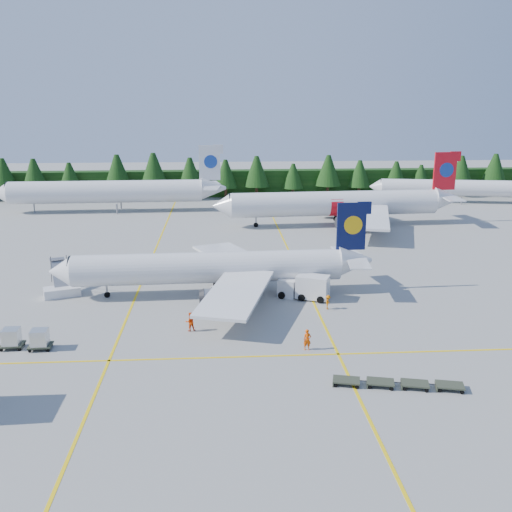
{
  "coord_description": "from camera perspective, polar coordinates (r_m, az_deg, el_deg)",
  "views": [
    {
      "loc": [
        -4.28,
        -51.72,
        21.62
      ],
      "look_at": [
        0.07,
        14.65,
        3.5
      ],
      "focal_mm": 40.0,
      "sensor_mm": 36.0,
      "label": 1
    }
  ],
  "objects": [
    {
      "name": "crew_a",
      "position": [
        51.76,
        5.15,
        -8.34
      ],
      "size": [
        0.72,
        0.48,
        1.93
      ],
      "primitive_type": "imported",
      "rotation": [
        0.0,
        0.0,
        0.03
      ],
      "color": "#DA4604",
      "rests_on": "ground"
    },
    {
      "name": "treeline_hedge",
      "position": [
        135.08,
        -1.91,
        7.31
      ],
      "size": [
        220.0,
        4.0,
        6.0
      ],
      "primitive_type": "cube",
      "color": "black",
      "rests_on": "ground"
    },
    {
      "name": "airstairs",
      "position": [
        69.29,
        -18.86,
        -3.12
      ],
      "size": [
        4.48,
        6.02,
        3.57
      ],
      "rotation": [
        0.0,
        0.0,
        0.34
      ],
      "color": "silver",
      "rests_on": "ground"
    },
    {
      "name": "taxi_stripe_b",
      "position": [
        75.61,
        4.23,
        -1.41
      ],
      "size": [
        0.25,
        120.0,
        0.01
      ],
      "primitive_type": "cube",
      "color": "yellow",
      "rests_on": "ground"
    },
    {
      "name": "crew_c",
      "position": [
        61.75,
        7.21,
        -4.61
      ],
      "size": [
        0.64,
        0.76,
        1.56
      ],
      "primitive_type": "imported",
      "rotation": [
        0.0,
        0.0,
        1.2
      ],
      "color": "#D76704",
      "rests_on": "ground"
    },
    {
      "name": "dolly_train",
      "position": [
        46.87,
        13.98,
        -12.17
      ],
      "size": [
        10.19,
        3.12,
        0.12
      ],
      "rotation": [
        0.0,
        0.0,
        -0.24
      ],
      "color": "#353A2A",
      "rests_on": "ground"
    },
    {
      "name": "airliner_far_left",
      "position": [
        119.13,
        -15.3,
        6.25
      ],
      "size": [
        45.06,
        5.46,
        13.1
      ],
      "rotation": [
        0.0,
        0.0,
        0.02
      ],
      "color": "silver",
      "rests_on": "ground"
    },
    {
      "name": "uld_pair",
      "position": [
        55.72,
        -22.05,
        -7.6
      ],
      "size": [
        4.68,
        2.01,
        1.56
      ],
      "rotation": [
        0.0,
        0.0,
        0.04
      ],
      "color": "#353A2A",
      "rests_on": "ground"
    },
    {
      "name": "taxi_stripe_cross",
      "position": [
        50.75,
        1.47,
        -9.97
      ],
      "size": [
        80.0,
        0.25,
        0.01
      ],
      "primitive_type": "cube",
      "color": "yellow",
      "rests_on": "ground"
    },
    {
      "name": "ground",
      "position": [
        56.22,
        0.91,
        -7.38
      ],
      "size": [
        320.0,
        320.0,
        0.0
      ],
      "primitive_type": "plane",
      "color": "gray",
      "rests_on": "ground"
    },
    {
      "name": "airliner_navy",
      "position": [
        65.42,
        -5.31,
        -1.23
      ],
      "size": [
        35.96,
        29.57,
        10.45
      ],
      "rotation": [
        0.0,
        0.0,
        0.03
      ],
      "color": "silver",
      "rests_on": "ground"
    },
    {
      "name": "crew_b",
      "position": [
        55.98,
        -6.61,
        -6.54
      ],
      "size": [
        1.11,
        0.98,
        1.9
      ],
      "primitive_type": "imported",
      "rotation": [
        0.0,
        0.0,
        3.47
      ],
      "color": "#E93B04",
      "rests_on": "ground"
    },
    {
      "name": "taxi_stripe_a",
      "position": [
        75.54,
        -10.98,
        -1.68
      ],
      "size": [
        0.25,
        120.0,
        0.01
      ],
      "primitive_type": "cube",
      "color": "yellow",
      "rests_on": "ground"
    },
    {
      "name": "service_truck",
      "position": [
        64.65,
        4.79,
        -3.08
      ],
      "size": [
        6.03,
        4.11,
        2.74
      ],
      "rotation": [
        0.0,
        0.0,
        -0.4
      ],
      "color": "silver",
      "rests_on": "ground"
    },
    {
      "name": "airliner_red",
      "position": [
        103.03,
        7.45,
        5.18
      ],
      "size": [
        44.06,
        36.18,
        12.8
      ],
      "rotation": [
        0.0,
        0.0,
        0.06
      ],
      "color": "silver",
      "rests_on": "ground"
    },
    {
      "name": "airliner_far_right",
      "position": [
        132.75,
        18.55,
        6.51
      ],
      "size": [
        35.7,
        9.58,
        10.47
      ],
      "rotation": [
        0.0,
        0.0,
        -0.19
      ],
      "color": "silver",
      "rests_on": "ground"
    }
  ]
}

